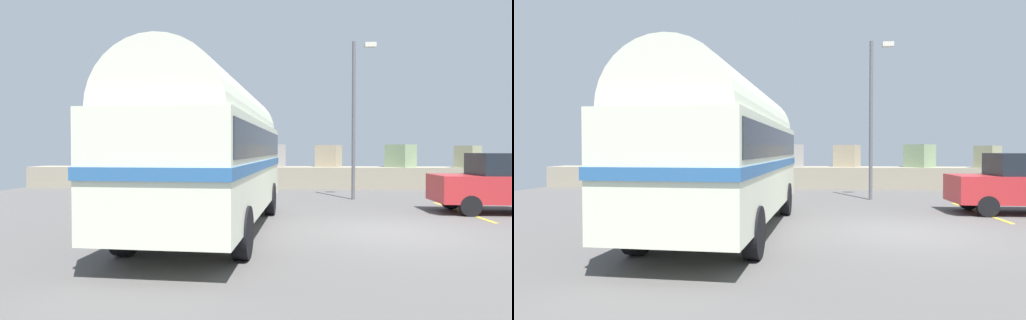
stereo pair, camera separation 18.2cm
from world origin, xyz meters
TOP-DOWN VIEW (x-y plane):
  - ground at (0.00, 0.00)m, footprint 32.00×26.00m
  - breakwater at (0.03, 11.79)m, footprint 31.36×2.51m
  - vintage_coach at (-4.17, -0.02)m, footprint 3.09×8.75m
  - parked_car_nearest at (4.38, 3.21)m, footprint 4.15×1.82m
  - lamp_post at (0.42, 6.61)m, footprint 0.96×0.36m

SIDE VIEW (x-z plane):
  - ground at x=0.00m, z-range 0.00..0.02m
  - breakwater at x=0.03m, z-range -0.48..1.95m
  - parked_car_nearest at x=4.38m, z-range 0.04..1.90m
  - vintage_coach at x=-4.17m, z-range 0.20..3.90m
  - lamp_post at x=0.42m, z-range 0.41..6.64m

